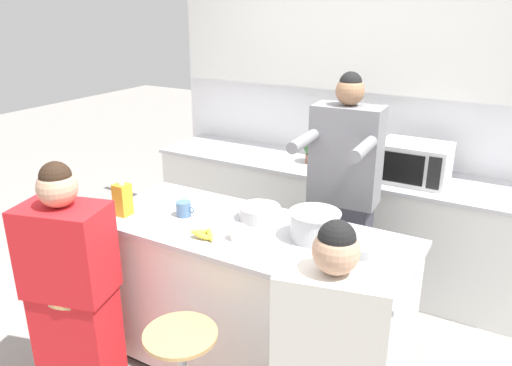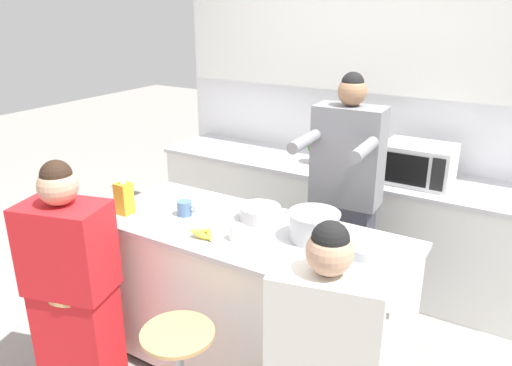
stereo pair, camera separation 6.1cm
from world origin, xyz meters
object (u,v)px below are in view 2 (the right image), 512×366
(kitchen_island, at_px, (249,302))
(microwave, at_px, (418,164))
(person_cooking, at_px, (344,210))
(fruit_bowl, at_px, (365,252))
(juice_carton, at_px, (124,198))
(cooking_pot, at_px, (314,226))
(person_wrapped_blanket, at_px, (73,290))
(banana_bunch, at_px, (204,233))
(coffee_cup_far, at_px, (237,233))
(coffee_cup_near, at_px, (185,208))
(potted_plant, at_px, (318,149))
(bar_stool_leftmost, at_px, (85,335))

(kitchen_island, xyz_separation_m, microwave, (0.55, 1.39, 0.55))
(person_cooking, height_order, fruit_bowl, person_cooking)
(juice_carton, bearing_deg, cooking_pot, 14.22)
(person_wrapped_blanket, xyz_separation_m, microwave, (1.27, 2.02, 0.37))
(kitchen_island, relative_size, microwave, 3.76)
(banana_bunch, bearing_deg, fruit_bowl, 15.08)
(coffee_cup_far, bearing_deg, coffee_cup_near, 166.35)
(cooking_pot, relative_size, fruit_bowl, 1.85)
(coffee_cup_far, relative_size, juice_carton, 0.55)
(banana_bunch, bearing_deg, kitchen_island, 53.23)
(coffee_cup_near, height_order, microwave, microwave)
(juice_carton, bearing_deg, potted_plant, 73.22)
(person_wrapped_blanket, xyz_separation_m, potted_plant, (0.47, 2.07, 0.35))
(banana_bunch, relative_size, potted_plant, 0.70)
(person_cooking, relative_size, coffee_cup_near, 14.38)
(cooking_pot, bearing_deg, banana_bunch, -149.96)
(microwave, distance_m, potted_plant, 0.80)
(person_wrapped_blanket, distance_m, coffee_cup_far, 0.94)
(cooking_pot, height_order, microwave, microwave)
(person_cooking, bearing_deg, cooking_pot, -86.36)
(coffee_cup_far, height_order, potted_plant, potted_plant)
(fruit_bowl, xyz_separation_m, coffee_cup_far, (-0.64, -0.14, 0.00))
(bar_stool_leftmost, height_order, juice_carton, juice_carton)
(bar_stool_leftmost, xyz_separation_m, juice_carton, (-0.02, 0.41, 0.68))
(banana_bunch, bearing_deg, microwave, 66.18)
(bar_stool_leftmost, bearing_deg, microwave, 57.52)
(person_wrapped_blanket, relative_size, fruit_bowl, 7.13)
(kitchen_island, distance_m, person_wrapped_blanket, 0.98)
(banana_bunch, xyz_separation_m, juice_carton, (-0.59, 0.01, 0.07))
(person_wrapped_blanket, bearing_deg, microwave, 42.05)
(cooking_pot, bearing_deg, coffee_cup_near, -171.91)
(cooking_pot, relative_size, coffee_cup_far, 3.14)
(coffee_cup_near, bearing_deg, juice_carton, -152.12)
(kitchen_island, bearing_deg, microwave, 68.40)
(microwave, xyz_separation_m, potted_plant, (-0.80, 0.04, -0.02))
(fruit_bowl, bearing_deg, potted_plant, 122.47)
(bar_stool_leftmost, distance_m, juice_carton, 0.80)
(fruit_bowl, bearing_deg, bar_stool_leftmost, -155.90)
(kitchen_island, bearing_deg, banana_bunch, -126.77)
(cooking_pot, height_order, coffee_cup_far, cooking_pot)
(kitchen_island, relative_size, potted_plant, 7.86)
(cooking_pot, xyz_separation_m, coffee_cup_far, (-0.34, -0.22, -0.04))
(person_wrapped_blanket, xyz_separation_m, juice_carton, (-0.02, 0.44, 0.38))
(coffee_cup_near, bearing_deg, banana_bunch, -33.37)
(kitchen_island, height_order, coffee_cup_near, coffee_cup_near)
(person_cooking, height_order, juice_carton, person_cooking)
(bar_stool_leftmost, relative_size, banana_bunch, 4.14)
(kitchen_island, relative_size, fruit_bowl, 9.26)
(kitchen_island, height_order, fruit_bowl, fruit_bowl)
(juice_carton, bearing_deg, banana_bunch, -1.43)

